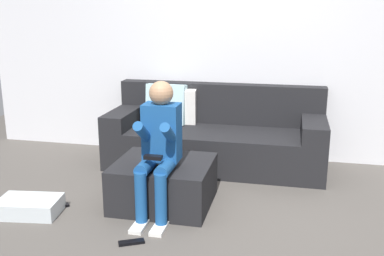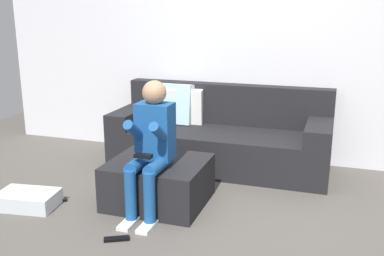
{
  "view_description": "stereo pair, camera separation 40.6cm",
  "coord_description": "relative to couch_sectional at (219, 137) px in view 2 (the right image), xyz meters",
  "views": [
    {
      "loc": [
        0.61,
        -3.0,
        1.64
      ],
      "look_at": [
        -0.29,
        0.96,
        0.55
      ],
      "focal_mm": 41.75,
      "sensor_mm": 36.0,
      "label": 1
    },
    {
      "loc": [
        1.0,
        -2.9,
        1.64
      ],
      "look_at": [
        -0.29,
        0.96,
        0.55
      ],
      "focal_mm": 41.75,
      "sensor_mm": 36.0,
      "label": 2
    }
  ],
  "objects": [
    {
      "name": "couch_sectional",
      "position": [
        0.0,
        0.0,
        0.0
      ],
      "size": [
        2.27,
        0.84,
        0.85
      ],
      "color": "black",
      "rests_on": "ground_plane"
    },
    {
      "name": "person_seated",
      "position": [
        -0.22,
        -1.29,
        0.3
      ],
      "size": [
        0.29,
        0.6,
        1.09
      ],
      "color": "#194C8C",
      "rests_on": "ground_plane"
    },
    {
      "name": "remote_near_ottoman",
      "position": [
        -0.28,
        -1.83,
        -0.3
      ],
      "size": [
        0.19,
        0.14,
        0.02
      ],
      "primitive_type": "cube",
      "rotation": [
        0.0,
        0.0,
        0.48
      ],
      "color": "black",
      "rests_on": "ground_plane"
    },
    {
      "name": "ground_plane",
      "position": [
        0.18,
        -1.55,
        -0.31
      ],
      "size": [
        7.75,
        7.75,
        0.0
      ],
      "primitive_type": "plane",
      "color": "#544F49"
    },
    {
      "name": "remote_by_storage_bin",
      "position": [
        -1.11,
        -1.4,
        -0.3
      ],
      "size": [
        0.18,
        0.17,
        0.02
      ],
      "primitive_type": "cube",
      "rotation": [
        0.0,
        0.0,
        0.71
      ],
      "color": "black",
      "rests_on": "ground_plane"
    },
    {
      "name": "ottoman",
      "position": [
        -0.24,
        -1.11,
        -0.12
      ],
      "size": [
        0.81,
        0.72,
        0.38
      ],
      "primitive_type": "cube",
      "color": "black",
      "rests_on": "ground_plane"
    },
    {
      "name": "storage_bin",
      "position": [
        -1.27,
        -1.56,
        -0.24
      ],
      "size": [
        0.54,
        0.39,
        0.13
      ],
      "primitive_type": "cube",
      "rotation": [
        0.0,
        0.0,
        0.14
      ],
      "color": "silver",
      "rests_on": "ground_plane"
    },
    {
      "name": "remote_under_side_table",
      "position": [
        -1.35,
        -1.37,
        -0.3
      ],
      "size": [
        0.14,
        0.12,
        0.02
      ],
      "primitive_type": "cube",
      "rotation": [
        0.0,
        0.0,
        -0.67
      ],
      "color": "black",
      "rests_on": "ground_plane"
    },
    {
      "name": "wall_back",
      "position": [
        0.18,
        0.41,
        1.07
      ],
      "size": [
        5.96,
        0.1,
        2.76
      ],
      "primitive_type": "cube",
      "color": "silver",
      "rests_on": "ground_plane"
    }
  ]
}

